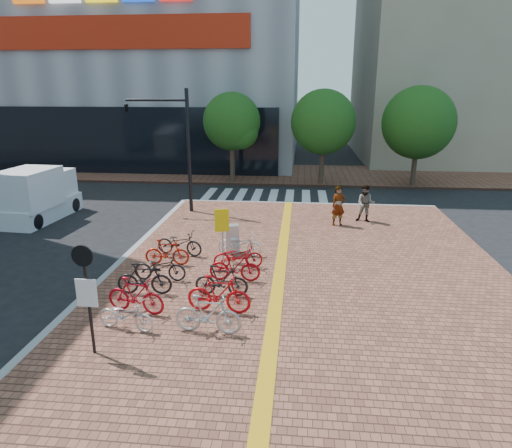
# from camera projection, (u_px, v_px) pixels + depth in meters

# --- Properties ---
(ground) EXTENTS (120.00, 120.00, 0.00)m
(ground) POSITION_uv_depth(u_px,v_px,m) (214.00, 297.00, 14.46)
(ground) COLOR black
(ground) RESTS_ON ground
(sidewalk) EXTENTS (14.00, 34.00, 0.15)m
(sidewalk) POSITION_uv_depth(u_px,v_px,m) (312.00, 407.00, 9.39)
(sidewalk) COLOR brown
(sidewalk) RESTS_ON ground
(tactile_strip) EXTENTS (0.40, 34.00, 0.01)m
(tactile_strip) POSITION_uv_depth(u_px,v_px,m) (264.00, 400.00, 9.46)
(tactile_strip) COLOR #CF9312
(tactile_strip) RESTS_ON sidewalk
(kerb_north) EXTENTS (14.00, 0.25, 0.15)m
(kerb_north) POSITION_uv_depth(u_px,v_px,m) (306.00, 204.00, 25.59)
(kerb_north) COLOR gray
(kerb_north) RESTS_ON ground
(far_sidewalk) EXTENTS (70.00, 8.00, 0.15)m
(far_sidewalk) POSITION_uv_depth(u_px,v_px,m) (266.00, 174.00, 34.44)
(far_sidewalk) COLOR brown
(far_sidewalk) RESTS_ON ground
(department_store) EXTENTS (36.00, 24.27, 28.00)m
(department_store) POSITION_uv_depth(u_px,v_px,m) (105.00, 2.00, 42.37)
(department_store) COLOR gray
(department_store) RESTS_ON ground
(building_beige) EXTENTS (20.00, 18.00, 18.00)m
(building_beige) POSITION_uv_depth(u_px,v_px,m) (477.00, 56.00, 40.65)
(building_beige) COLOR gray
(building_beige) RESTS_ON ground
(crosswalk) EXTENTS (7.50, 4.00, 0.01)m
(crosswalk) POSITION_uv_depth(u_px,v_px,m) (265.00, 196.00, 27.75)
(crosswalk) COLOR silver
(crosswalk) RESTS_ON ground
(street_trees) EXTENTS (16.20, 4.60, 6.35)m
(street_trees) POSITION_uv_depth(u_px,v_px,m) (340.00, 124.00, 29.43)
(street_trees) COLOR #38281E
(street_trees) RESTS_ON far_sidewalk
(bike_0) EXTENTS (1.68, 0.82, 0.85)m
(bike_0) POSITION_uv_depth(u_px,v_px,m) (126.00, 315.00, 12.12)
(bike_0) COLOR silver
(bike_0) RESTS_ON sidewalk
(bike_1) EXTENTS (1.84, 0.82, 1.07)m
(bike_1) POSITION_uv_depth(u_px,v_px,m) (135.00, 295.00, 13.00)
(bike_1) COLOR #B10C1A
(bike_1) RESTS_ON sidewalk
(bike_2) EXTENTS (1.75, 0.58, 1.04)m
(bike_2) POSITION_uv_depth(u_px,v_px,m) (144.00, 279.00, 14.18)
(bike_2) COLOR black
(bike_2) RESTS_ON sidewalk
(bike_3) EXTENTS (1.76, 0.62, 0.92)m
(bike_3) POSITION_uv_depth(u_px,v_px,m) (160.00, 267.00, 15.22)
(bike_3) COLOR black
(bike_3) RESTS_ON sidewalk
(bike_4) EXTENTS (1.64, 0.52, 0.97)m
(bike_4) POSITION_uv_depth(u_px,v_px,m) (167.00, 252.00, 16.53)
(bike_4) COLOR #B01D0C
(bike_4) RESTS_ON sidewalk
(bike_5) EXTENTS (1.93, 0.97, 0.97)m
(bike_5) POSITION_uv_depth(u_px,v_px,m) (179.00, 243.00, 17.53)
(bike_5) COLOR black
(bike_5) RESTS_ON sidewalk
(bike_6) EXTENTS (1.82, 0.61, 1.08)m
(bike_6) POSITION_uv_depth(u_px,v_px,m) (208.00, 314.00, 11.91)
(bike_6) COLOR #AFAFB4
(bike_6) RESTS_ON sidewalk
(bike_7) EXTENTS (1.90, 0.67, 1.12)m
(bike_7) POSITION_uv_depth(u_px,v_px,m) (219.00, 294.00, 13.03)
(bike_7) COLOR red
(bike_7) RESTS_ON sidewalk
(bike_8) EXTENTS (1.67, 0.50, 1.00)m
(bike_8) POSITION_uv_depth(u_px,v_px,m) (221.00, 281.00, 14.08)
(bike_8) COLOR black
(bike_8) RESTS_ON sidewalk
(bike_9) EXTENTS (1.71, 0.49, 1.03)m
(bike_9) POSITION_uv_depth(u_px,v_px,m) (235.00, 267.00, 15.15)
(bike_9) COLOR #9E0B13
(bike_9) RESTS_ON sidewalk
(bike_10) EXTENTS (1.84, 0.94, 0.92)m
(bike_10) POSITION_uv_depth(u_px,v_px,m) (238.00, 256.00, 16.23)
(bike_10) COLOR #AC0C11
(bike_10) RESTS_ON sidewalk
(bike_11) EXTENTS (1.80, 0.81, 0.91)m
(bike_11) POSITION_uv_depth(u_px,v_px,m) (240.00, 244.00, 17.50)
(bike_11) COLOR white
(bike_11) RESTS_ON sidewalk
(pedestrian_a) EXTENTS (0.80, 0.67, 1.87)m
(pedestrian_a) POSITION_uv_depth(u_px,v_px,m) (338.00, 206.00, 21.18)
(pedestrian_a) COLOR gray
(pedestrian_a) RESTS_ON sidewalk
(pedestrian_b) EXTENTS (1.01, 0.87, 1.80)m
(pedestrian_b) POSITION_uv_depth(u_px,v_px,m) (366.00, 204.00, 21.75)
(pedestrian_b) COLOR #535A6A
(pedestrian_b) RESTS_ON sidewalk
(utility_box) EXTENTS (0.61, 0.52, 1.14)m
(utility_box) POSITION_uv_depth(u_px,v_px,m) (232.00, 239.00, 17.70)
(utility_box) COLOR silver
(utility_box) RESTS_ON sidewalk
(yellow_sign) EXTENTS (0.53, 0.21, 1.97)m
(yellow_sign) POSITION_uv_depth(u_px,v_px,m) (222.00, 225.00, 16.76)
(yellow_sign) COLOR #B7B7BC
(yellow_sign) RESTS_ON sidewalk
(notice_sign) EXTENTS (0.52, 0.12, 2.81)m
(notice_sign) POSITION_uv_depth(u_px,v_px,m) (86.00, 287.00, 10.63)
(notice_sign) COLOR black
(notice_sign) RESTS_ON sidewalk
(traffic_light_pole) EXTENTS (3.32, 1.28, 6.18)m
(traffic_light_pole) POSITION_uv_depth(u_px,v_px,m) (160.00, 128.00, 22.79)
(traffic_light_pole) COLOR black
(traffic_light_pole) RESTS_ON sidewalk
(box_truck) EXTENTS (2.28, 4.69, 2.64)m
(box_truck) POSITION_uv_depth(u_px,v_px,m) (38.00, 195.00, 22.58)
(box_truck) COLOR white
(box_truck) RESTS_ON ground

